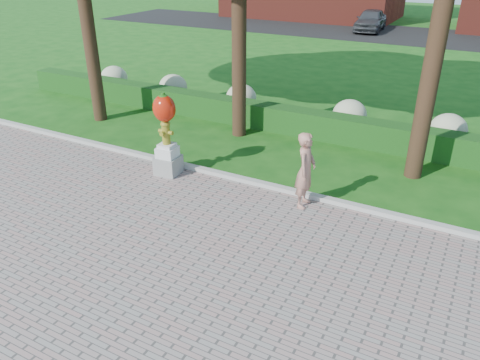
% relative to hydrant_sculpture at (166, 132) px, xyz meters
% --- Properties ---
extents(ground, '(100.00, 100.00, 0.00)m').
position_rel_hydrant_sculpture_xyz_m(ground, '(2.24, -2.50, -1.20)').
color(ground, '#144D13').
rests_on(ground, ground).
extents(curb, '(40.00, 0.18, 0.15)m').
position_rel_hydrant_sculpture_xyz_m(curb, '(2.24, 0.50, -1.13)').
color(curb, '#ADADA5').
rests_on(curb, ground).
extents(lawn_hedge, '(24.00, 0.70, 0.80)m').
position_rel_hydrant_sculpture_xyz_m(lawn_hedge, '(2.24, 4.50, -0.80)').
color(lawn_hedge, '#133F12').
rests_on(lawn_hedge, ground).
extents(hydrangea_row, '(20.10, 1.10, 0.99)m').
position_rel_hydrant_sculpture_xyz_m(hydrangea_row, '(2.81, 5.50, -0.65)').
color(hydrangea_row, beige).
rests_on(hydrangea_row, ground).
extents(street, '(50.00, 8.00, 0.02)m').
position_rel_hydrant_sculpture_xyz_m(street, '(2.24, 25.50, -1.19)').
color(street, black).
rests_on(street, ground).
extents(hydrant_sculpture, '(0.64, 0.64, 2.19)m').
position_rel_hydrant_sculpture_xyz_m(hydrant_sculpture, '(0.00, 0.00, 0.00)').
color(hydrant_sculpture, gray).
rests_on(hydrant_sculpture, walkway).
extents(woman, '(0.47, 0.68, 1.79)m').
position_rel_hydrant_sculpture_xyz_m(woman, '(3.78, 0.10, -0.27)').
color(woman, tan).
rests_on(woman, walkway).
extents(parked_car, '(2.10, 4.56, 1.51)m').
position_rel_hydrant_sculpture_xyz_m(parked_car, '(-1.29, 25.94, -0.42)').
color(parked_car, '#3B3E43').
rests_on(parked_car, street).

